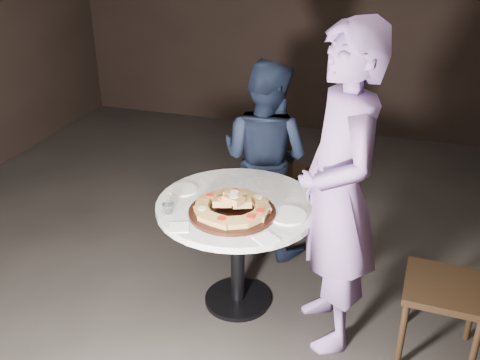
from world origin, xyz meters
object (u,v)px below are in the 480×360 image
object	(u,v)px
diner_navy	(265,158)
chair_right	(467,281)
water_glass	(168,208)
table	(238,222)
chair_far	(275,168)
focaccia_pile	(232,205)
diner_teal	(338,195)
serving_board	(232,212)

from	to	relation	value
diner_navy	chair_right	bearing A→B (deg)	163.64
water_glass	diner_navy	bearing A→B (deg)	71.79
table	chair_right	bearing A→B (deg)	-4.41
chair_far	chair_right	bearing A→B (deg)	148.77
focaccia_pile	water_glass	world-z (taller)	focaccia_pile
table	water_glass	world-z (taller)	water_glass
chair_right	diner_teal	xyz separation A→B (m)	(-0.72, 0.00, 0.41)
focaccia_pile	diner_teal	distance (m)	0.61
serving_board	diner_navy	world-z (taller)	diner_navy
chair_right	diner_teal	distance (m)	0.83
chair_far	diner_teal	size ratio (longest dim) A/B	0.43
water_glass	diner_navy	distance (m)	1.02
chair_far	diner_teal	xyz separation A→B (m)	(0.65, -1.23, 0.47)
table	water_glass	size ratio (longest dim) A/B	18.03
table	diner_navy	size ratio (longest dim) A/B	0.86
chair_far	water_glass	bearing A→B (deg)	88.31
serving_board	diner_navy	xyz separation A→B (m)	(-0.04, 0.87, -0.03)
table	serving_board	distance (m)	0.20
table	chair_far	world-z (taller)	chair_far
table	diner_teal	xyz separation A→B (m)	(0.60, -0.10, 0.34)
focaccia_pile	diner_teal	size ratio (longest dim) A/B	0.24
serving_board	diner_teal	distance (m)	0.62
water_glass	diner_teal	distance (m)	0.98
diner_navy	focaccia_pile	bearing A→B (deg)	107.85
water_glass	diner_navy	world-z (taller)	diner_navy
serving_board	focaccia_pile	bearing A→B (deg)	62.84
focaccia_pile	water_glass	xyz separation A→B (m)	(-0.36, -0.10, -0.02)
water_glass	diner_teal	size ratio (longest dim) A/B	0.04
diner_teal	focaccia_pile	bearing A→B (deg)	-111.29
focaccia_pile	chair_right	xyz separation A→B (m)	(1.32, 0.03, -0.26)
table	chair_right	xyz separation A→B (m)	(1.33, -0.10, -0.07)
water_glass	diner_navy	size ratio (longest dim) A/B	0.05
diner_teal	chair_far	bearing A→B (deg)	-177.15
table	diner_teal	world-z (taller)	diner_teal
chair_far	diner_navy	bearing A→B (deg)	103.06
chair_right	diner_navy	distance (m)	1.60
chair_far	chair_right	world-z (taller)	chair_right
diner_navy	serving_board	bearing A→B (deg)	107.77
diner_teal	table	bearing A→B (deg)	-124.07
table	serving_board	bearing A→B (deg)	-85.16
serving_board	chair_right	size ratio (longest dim) A/B	0.55
serving_board	focaccia_pile	world-z (taller)	focaccia_pile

